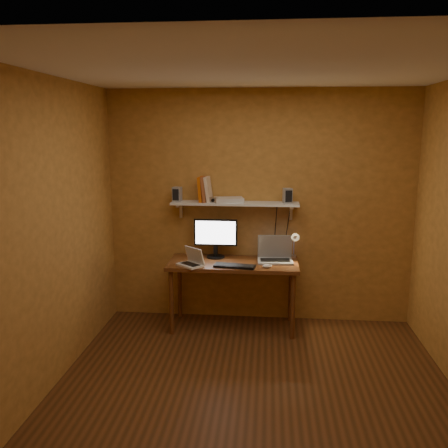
# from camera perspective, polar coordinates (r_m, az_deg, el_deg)

# --- Properties ---
(room) EXTENTS (3.44, 3.24, 2.64)m
(room) POSITION_cam_1_polar(r_m,az_deg,el_deg) (3.76, 3.74, -1.96)
(room) COLOR #5C3117
(room) RESTS_ON ground
(desk) EXTENTS (1.40, 0.60, 0.75)m
(desk) POSITION_cam_1_polar(r_m,az_deg,el_deg) (5.17, 1.11, -5.50)
(desk) COLOR brown
(desk) RESTS_ON ground
(wall_shelf) EXTENTS (1.40, 0.25, 0.21)m
(wall_shelf) POSITION_cam_1_polar(r_m,az_deg,el_deg) (5.20, 1.30, 2.46)
(wall_shelf) COLOR silver
(wall_shelf) RESTS_ON room
(monitor) EXTENTS (0.48, 0.20, 0.43)m
(monitor) POSITION_cam_1_polar(r_m,az_deg,el_deg) (5.27, -1.02, -1.47)
(monitor) COLOR black
(monitor) RESTS_ON desk
(laptop) EXTENTS (0.39, 0.29, 0.28)m
(laptop) POSITION_cam_1_polar(r_m,az_deg,el_deg) (5.20, 6.16, -3.63)
(laptop) COLOR gray
(laptop) RESTS_ON desk
(netbook) EXTENTS (0.32, 0.31, 0.19)m
(netbook) POSITION_cam_1_polar(r_m,az_deg,el_deg) (5.02, -3.86, -4.40)
(netbook) COLOR silver
(netbook) RESTS_ON desk
(keyboard) EXTENTS (0.45, 0.21, 0.02)m
(keyboard) POSITION_cam_1_polar(r_m,az_deg,el_deg) (4.96, 1.29, -5.07)
(keyboard) COLOR black
(keyboard) RESTS_ON desk
(mouse) EXTENTS (0.11, 0.09, 0.04)m
(mouse) POSITION_cam_1_polar(r_m,az_deg,el_deg) (4.95, 5.21, -5.06)
(mouse) COLOR silver
(mouse) RESTS_ON desk
(desk_lamp) EXTENTS (0.09, 0.23, 0.38)m
(desk_lamp) POSITION_cam_1_polar(r_m,az_deg,el_deg) (5.21, 8.49, -2.14)
(desk_lamp) COLOR silver
(desk_lamp) RESTS_ON desk
(speaker_left) EXTENTS (0.10, 0.10, 0.16)m
(speaker_left) POSITION_cam_1_polar(r_m,az_deg,el_deg) (5.27, -5.66, 3.59)
(speaker_left) COLOR gray
(speaker_left) RESTS_ON wall_shelf
(speaker_right) EXTENTS (0.11, 0.11, 0.16)m
(speaker_right) POSITION_cam_1_polar(r_m,az_deg,el_deg) (5.17, 7.66, 3.39)
(speaker_right) COLOR gray
(speaker_right) RESTS_ON wall_shelf
(books) EXTENTS (0.16, 0.20, 0.28)m
(books) POSITION_cam_1_polar(r_m,az_deg,el_deg) (5.22, -2.33, 4.20)
(books) COLOR #C15210
(books) RESTS_ON wall_shelf
(shelf_camera) EXTENTS (0.10, 0.05, 0.06)m
(shelf_camera) POSITION_cam_1_polar(r_m,az_deg,el_deg) (5.15, -1.31, 2.89)
(shelf_camera) COLOR silver
(shelf_camera) RESTS_ON wall_shelf
(router) EXTENTS (0.34, 0.27, 0.05)m
(router) POSITION_cam_1_polar(r_m,az_deg,el_deg) (5.20, 0.62, 2.92)
(router) COLOR silver
(router) RESTS_ON wall_shelf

